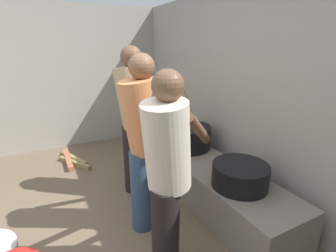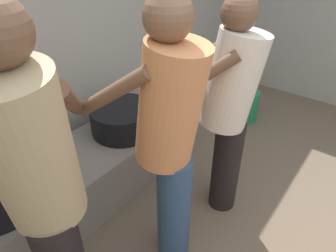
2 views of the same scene
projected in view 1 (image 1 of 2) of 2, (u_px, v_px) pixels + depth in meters
The scene contains 9 objects.
block_enclosure_left at pixel (23, 81), 3.81m from camera, with size 0.20×4.69×2.27m, color #9E998E.
block_enclosure_rear at pixel (272, 100), 2.48m from camera, with size 5.69×0.20×2.27m, color #9E998E.
hearth_ledge at pixel (208, 180), 2.78m from camera, with size 2.20×0.60×0.43m, color slate.
cooking_pot_main at pixel (187, 137), 3.10m from camera, with size 0.58×0.58×0.73m.
cooking_pot_secondary at pixel (240, 175), 2.25m from camera, with size 0.51×0.51×0.21m.
cook_in_cream_shirt at pixel (167, 169), 1.65m from camera, with size 0.65×0.70×1.53m.
cook_in_orange_shirt at pixel (143, 136), 2.13m from camera, with size 0.40×0.70×1.60m.
cook_in_tan_shirt at pixel (133, 113), 2.70m from camera, with size 0.67×0.73×1.66m.
firewood_pile at pixel (72, 160), 3.68m from camera, with size 0.80×0.38×0.07m.
Camera 1 is at (1.68, 0.20, 1.66)m, focal length 26.61 mm.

